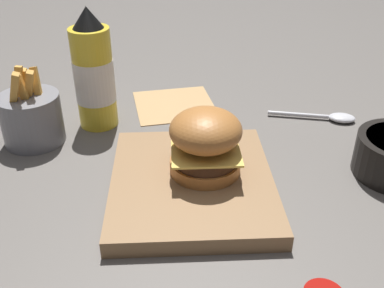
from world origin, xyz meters
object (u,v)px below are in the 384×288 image
(burger, at_px, (205,142))
(ketchup_bottle, at_px, (94,75))
(serving_board, at_px, (192,183))
(fries_basket, at_px, (31,117))
(spoon, at_px, (332,117))

(burger, xyz_separation_m, ketchup_bottle, (-0.18, -0.17, 0.02))
(serving_board, distance_m, fries_basket, 0.29)
(ketchup_bottle, height_order, spoon, ketchup_bottle)
(burger, bearing_deg, ketchup_bottle, -137.80)
(serving_board, bearing_deg, ketchup_bottle, -142.98)
(serving_board, bearing_deg, burger, 125.65)
(burger, height_order, ketchup_bottle, ketchup_bottle)
(fries_basket, xyz_separation_m, spoon, (-0.04, 0.50, -0.04))
(ketchup_bottle, relative_size, spoon, 1.32)
(burger, relative_size, ketchup_bottle, 0.48)
(burger, bearing_deg, spoon, 126.84)
(serving_board, relative_size, spoon, 1.64)
(serving_board, relative_size, ketchup_bottle, 1.24)
(serving_board, xyz_separation_m, fries_basket, (-0.14, -0.24, 0.03))
(serving_board, relative_size, fries_basket, 1.91)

